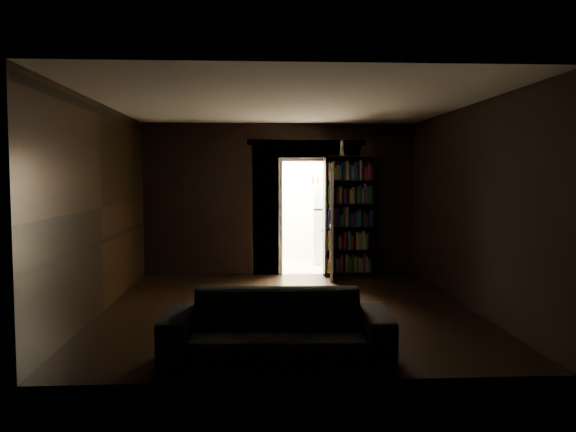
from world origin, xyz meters
name	(u,v)px	position (x,y,z in m)	size (l,w,h in m)	color
ground	(288,309)	(0.00, 0.00, 0.00)	(5.50, 5.50, 0.00)	black
room_walls	(283,185)	(-0.01, 1.07, 1.68)	(5.02, 5.61, 2.84)	black
kitchen_alcove	(302,206)	(0.50, 3.87, 1.21)	(2.20, 1.80, 2.60)	#B3AB9C
sofa	(277,315)	(-0.22, -2.10, 0.43)	(2.26, 0.98, 0.87)	black
bookshelf	(348,216)	(1.25, 2.55, 1.10)	(0.90, 0.32, 2.20)	black
refrigerator	(329,224)	(1.10, 4.11, 0.82)	(0.74, 0.68, 1.65)	white
door	(332,221)	(0.91, 2.31, 1.02)	(0.85, 0.05, 2.05)	white
figurine	(342,148)	(1.12, 2.48, 2.33)	(0.09, 0.09, 0.27)	silver
bottles	(325,179)	(1.01, 4.13, 1.77)	(0.61, 0.08, 0.25)	black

